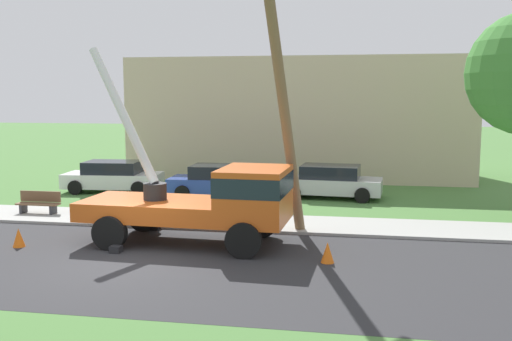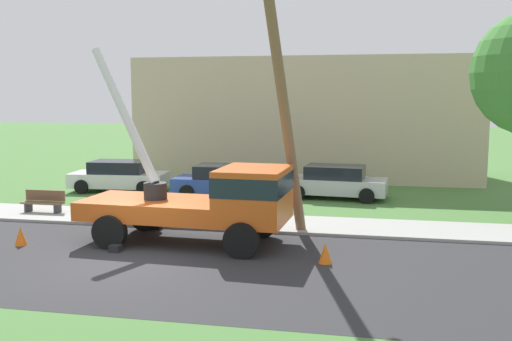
# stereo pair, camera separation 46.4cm
# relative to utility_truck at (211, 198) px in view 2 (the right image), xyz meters

# --- Properties ---
(ground_plane) EXTENTS (120.00, 120.00, 0.00)m
(ground_plane) POSITION_rel_utility_truck_xyz_m (-1.78, 9.84, -1.41)
(ground_plane) COLOR #477538
(road_asphalt) EXTENTS (80.00, 7.56, 0.01)m
(road_asphalt) POSITION_rel_utility_truck_xyz_m (-1.78, -2.16, -1.40)
(road_asphalt) COLOR #2B2B2D
(road_asphalt) RESTS_ON ground
(sidewalk_strip) EXTENTS (80.00, 2.58, 0.10)m
(sidewalk_strip) POSITION_rel_utility_truck_xyz_m (-1.78, 2.92, -1.36)
(sidewalk_strip) COLOR #9E9E99
(sidewalk_strip) RESTS_ON ground
(utility_truck) EXTENTS (6.75, 3.21, 5.98)m
(utility_truck) POSITION_rel_utility_truck_xyz_m (0.00, 0.00, 0.00)
(utility_truck) COLOR #C65119
(utility_truck) RESTS_ON ground
(leaning_utility_pole) EXTENTS (1.50, 2.91, 8.78)m
(leaning_utility_pole) POSITION_rel_utility_truck_xyz_m (1.94, 1.01, 3.10)
(leaning_utility_pole) COLOR brown
(leaning_utility_pole) RESTS_ON ground
(traffic_cone_ahead) EXTENTS (0.36, 0.36, 0.56)m
(traffic_cone_ahead) POSITION_rel_utility_truck_xyz_m (3.49, -1.31, -1.13)
(traffic_cone_ahead) COLOR orange
(traffic_cone_ahead) RESTS_ON ground
(traffic_cone_behind) EXTENTS (0.36, 0.36, 0.56)m
(traffic_cone_behind) POSITION_rel_utility_truck_xyz_m (-5.55, -1.23, -1.13)
(traffic_cone_behind) COLOR orange
(traffic_cone_behind) RESTS_ON ground
(parked_sedan_white) EXTENTS (4.53, 2.25, 1.42)m
(parked_sedan_white) POSITION_rel_utility_truck_xyz_m (-6.85, 8.48, -0.70)
(parked_sedan_white) COLOR silver
(parked_sedan_white) RESTS_ON ground
(parked_sedan_blue) EXTENTS (4.42, 2.06, 1.42)m
(parked_sedan_blue) POSITION_rel_utility_truck_xyz_m (-1.62, 7.85, -0.70)
(parked_sedan_blue) COLOR #263F99
(parked_sedan_blue) RESTS_ON ground
(parked_sedan_silver) EXTENTS (4.54, 2.27, 1.42)m
(parked_sedan_silver) POSITION_rel_utility_truck_xyz_m (3.10, 8.62, -0.70)
(parked_sedan_silver) COLOR #B7B7BF
(parked_sedan_silver) RESTS_ON ground
(park_bench) EXTENTS (1.60, 0.45, 0.90)m
(park_bench) POSITION_rel_utility_truck_xyz_m (-7.36, 2.98, -0.95)
(park_bench) COLOR brown
(park_bench) RESTS_ON ground
(lowrise_building_backdrop) EXTENTS (18.00, 6.00, 6.40)m
(lowrise_building_backdrop) POSITION_rel_utility_truck_xyz_m (1.06, 15.62, 1.79)
(lowrise_building_backdrop) COLOR #C6B293
(lowrise_building_backdrop) RESTS_ON ground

